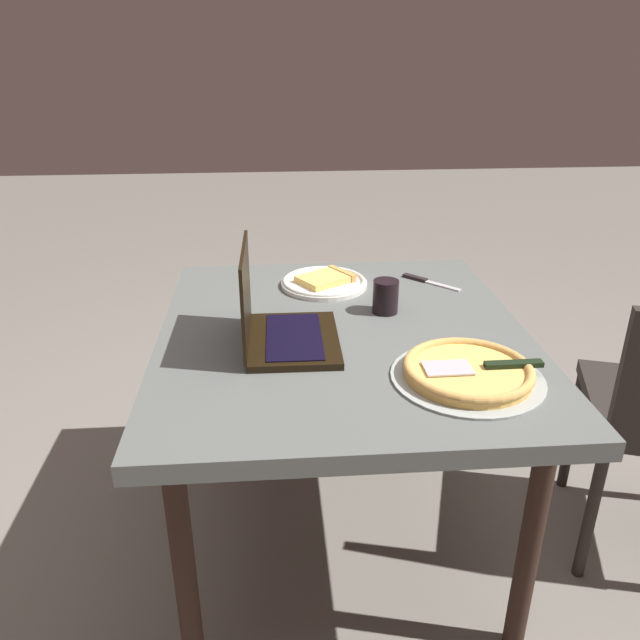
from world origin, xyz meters
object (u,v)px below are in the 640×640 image
object	(u,v)px
dining_table	(343,354)
pizza_tray	(468,371)
laptop	(277,324)
table_knife	(425,281)
drink_cup	(386,296)
pizza_plate	(325,282)

from	to	relation	value
dining_table	pizza_tray	xyz separation A→B (m)	(-0.28, -0.25, 0.09)
dining_table	laptop	bearing A→B (deg)	110.97
table_knife	drink_cup	size ratio (longest dim) A/B	1.67
pizza_plate	drink_cup	bearing A→B (deg)	-144.98
dining_table	drink_cup	distance (m)	0.21
laptop	table_knife	world-z (taller)	laptop
drink_cup	pizza_tray	bearing A→B (deg)	-162.84
pizza_tray	drink_cup	bearing A→B (deg)	17.16
laptop	pizza_tray	distance (m)	0.48
pizza_plate	table_knife	xyz separation A→B (m)	(0.01, -0.32, -0.01)
table_knife	pizza_tray	bearing A→B (deg)	175.45
dining_table	pizza_tray	distance (m)	0.39
pizza_tray	drink_cup	xyz separation A→B (m)	(0.39, 0.12, 0.03)
laptop	dining_table	bearing A→B (deg)	-69.03
laptop	drink_cup	distance (m)	0.35
dining_table	pizza_tray	world-z (taller)	pizza_tray
dining_table	table_knife	world-z (taller)	table_knife
dining_table	pizza_plate	size ratio (longest dim) A/B	4.06
pizza_plate	pizza_tray	distance (m)	0.67
dining_table	drink_cup	size ratio (longest dim) A/B	11.55
pizza_tray	drink_cup	world-z (taller)	drink_cup
drink_cup	pizza_plate	bearing A→B (deg)	35.02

